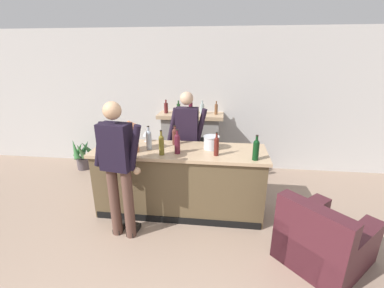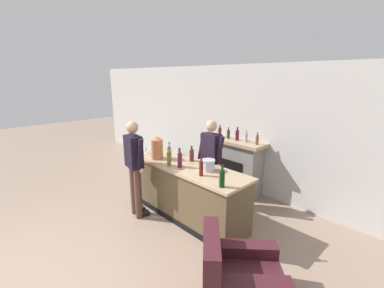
{
  "view_description": "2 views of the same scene",
  "coord_description": "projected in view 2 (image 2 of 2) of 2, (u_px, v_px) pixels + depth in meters",
  "views": [
    {
      "loc": [
        0.66,
        -1.45,
        2.25
      ],
      "look_at": [
        0.24,
        2.07,
        1.02
      ],
      "focal_mm": 24.0,
      "sensor_mm": 36.0,
      "label": 1
    },
    {
      "loc": [
        3.24,
        -0.97,
        2.51
      ],
      "look_at": [
        -0.1,
        2.22,
        1.28
      ],
      "focal_mm": 24.0,
      "sensor_mm": 36.0,
      "label": 2
    }
  ],
  "objects": [
    {
      "name": "potted_plant_corner",
      "position": [
        165.0,
        158.0,
        7.1
      ],
      "size": [
        0.45,
        0.44,
        0.66
      ],
      "color": "#4F4448",
      "rests_on": "ground_plane"
    },
    {
      "name": "wall_back_panel",
      "position": [
        243.0,
        129.0,
        5.66
      ],
      "size": [
        12.0,
        0.07,
        2.75
      ],
      "color": "beige",
      "rests_on": "ground_plane"
    },
    {
      "name": "ice_bucket_steel",
      "position": [
        208.0,
        165.0,
        4.24
      ],
      "size": [
        0.23,
        0.23,
        0.19
      ],
      "color": "silver",
      "rests_on": "bar_counter"
    },
    {
      "name": "wine_glass_back_row",
      "position": [
        145.0,
        148.0,
        5.16
      ],
      "size": [
        0.08,
        0.08,
        0.17
      ],
      "color": "silver",
      "rests_on": "bar_counter"
    },
    {
      "name": "ground_plane",
      "position": [
        81.0,
        263.0,
        3.55
      ],
      "size": [
        24.0,
        24.0,
        0.0
      ],
      "primitive_type": "plane",
      "color": "gray"
    },
    {
      "name": "wine_bottle_rose_blush",
      "position": [
        169.0,
        152.0,
        4.76
      ],
      "size": [
        0.08,
        0.08,
        0.34
      ],
      "color": "#A1AEBD",
      "rests_on": "bar_counter"
    },
    {
      "name": "person_bartender",
      "position": [
        211.0,
        160.0,
        4.93
      ],
      "size": [
        0.66,
        0.3,
        1.72
      ],
      "color": "#261A2E",
      "rests_on": "ground_plane"
    },
    {
      "name": "wine_bottle_cabernet_heavy",
      "position": [
        201.0,
        167.0,
        4.01
      ],
      "size": [
        0.07,
        0.07,
        0.32
      ],
      "color": "#511914",
      "rests_on": "bar_counter"
    },
    {
      "name": "wine_bottle_burgundy_dark",
      "position": [
        180.0,
        159.0,
        4.38
      ],
      "size": [
        0.08,
        0.08,
        0.34
      ],
      "color": "#4D1624",
      "rests_on": "bar_counter"
    },
    {
      "name": "wine_bottle_riesling_slim",
      "position": [
        192.0,
        154.0,
        4.71
      ],
      "size": [
        0.08,
        0.08,
        0.29
      ],
      "color": "#51251F",
      "rests_on": "bar_counter"
    },
    {
      "name": "bar_counter",
      "position": [
        186.0,
        191.0,
        4.65
      ],
      "size": [
        2.46,
        0.77,
        0.99
      ],
      "color": "brown",
      "rests_on": "ground_plane"
    },
    {
      "name": "wine_bottle_merlot_tall",
      "position": [
        222.0,
        177.0,
        3.6
      ],
      "size": [
        0.08,
        0.08,
        0.33
      ],
      "color": "black",
      "rests_on": "bar_counter"
    },
    {
      "name": "person_customer",
      "position": [
        135.0,
        165.0,
        4.53
      ],
      "size": [
        0.65,
        0.35,
        1.77
      ],
      "color": "brown",
      "rests_on": "ground_plane"
    },
    {
      "name": "copper_dispenser",
      "position": [
        157.0,
        147.0,
        4.83
      ],
      "size": [
        0.23,
        0.26,
        0.44
      ],
      "color": "#C97448",
      "rests_on": "bar_counter"
    },
    {
      "name": "armchair_black",
      "position": [
        236.0,
        280.0,
        2.91
      ],
      "size": [
        1.2,
        1.19,
        0.83
      ],
      "color": "#421A22",
      "rests_on": "ground_plane"
    },
    {
      "name": "wine_bottle_chardonnay_pale",
      "position": [
        169.0,
        157.0,
        4.47
      ],
      "size": [
        0.07,
        0.07,
        0.34
      ],
      "color": "brown",
      "rests_on": "bar_counter"
    },
    {
      "name": "fireplace_stone",
      "position": [
        236.0,
        165.0,
        5.65
      ],
      "size": [
        1.27,
        0.52,
        1.46
      ],
      "color": "gray",
      "rests_on": "ground_plane"
    },
    {
      "name": "wine_glass_near_bucket",
      "position": [
        178.0,
        149.0,
        5.08
      ],
      "size": [
        0.09,
        0.09,
        0.18
      ],
      "color": "silver",
      "rests_on": "bar_counter"
    }
  ]
}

